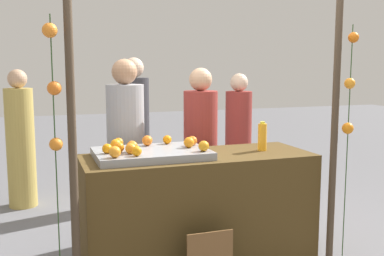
{
  "coord_description": "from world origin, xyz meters",
  "views": [
    {
      "loc": [
        -1.24,
        -3.42,
        1.63
      ],
      "look_at": [
        0.0,
        0.15,
        1.11
      ],
      "focal_mm": 42.88,
      "sensor_mm": 36.0,
      "label": 1
    }
  ],
  "objects_px": {
    "stall_counter": "(198,209)",
    "orange_0": "(131,149)",
    "vendor_right": "(200,158)",
    "orange_1": "(137,151)",
    "juice_bottle": "(262,137)",
    "vendor_left": "(126,159)"
  },
  "relations": [
    {
      "from": "orange_0",
      "to": "vendor_right",
      "type": "xyz_separation_m",
      "value": [
        0.81,
        0.7,
        -0.26
      ]
    },
    {
      "from": "orange_1",
      "to": "juice_bottle",
      "type": "distance_m",
      "value": 1.14
    },
    {
      "from": "orange_0",
      "to": "vendor_right",
      "type": "distance_m",
      "value": 1.11
    },
    {
      "from": "stall_counter",
      "to": "juice_bottle",
      "type": "relative_size",
      "value": 7.54
    },
    {
      "from": "orange_0",
      "to": "orange_1",
      "type": "xyz_separation_m",
      "value": [
        0.03,
        -0.09,
        -0.0
      ]
    },
    {
      "from": "stall_counter",
      "to": "juice_bottle",
      "type": "height_order",
      "value": "juice_bottle"
    },
    {
      "from": "juice_bottle",
      "to": "orange_1",
      "type": "bearing_deg",
      "value": -170.66
    },
    {
      "from": "vendor_left",
      "to": "orange_0",
      "type": "bearing_deg",
      "value": -98.01
    },
    {
      "from": "vendor_left",
      "to": "vendor_right",
      "type": "xyz_separation_m",
      "value": [
        0.71,
        -0.01,
        -0.04
      ]
    },
    {
      "from": "juice_bottle",
      "to": "vendor_left",
      "type": "height_order",
      "value": "vendor_left"
    },
    {
      "from": "orange_0",
      "to": "juice_bottle",
      "type": "xyz_separation_m",
      "value": [
        1.15,
        0.09,
        0.02
      ]
    },
    {
      "from": "stall_counter",
      "to": "vendor_right",
      "type": "bearing_deg",
      "value": 68.11
    },
    {
      "from": "stall_counter",
      "to": "orange_0",
      "type": "relative_size",
      "value": 22.59
    },
    {
      "from": "orange_1",
      "to": "vendor_right",
      "type": "xyz_separation_m",
      "value": [
        0.79,
        0.79,
        -0.26
      ]
    },
    {
      "from": "vendor_left",
      "to": "vendor_right",
      "type": "distance_m",
      "value": 0.72
    },
    {
      "from": "vendor_left",
      "to": "vendor_right",
      "type": "height_order",
      "value": "vendor_left"
    },
    {
      "from": "orange_1",
      "to": "vendor_left",
      "type": "height_order",
      "value": "vendor_left"
    },
    {
      "from": "orange_1",
      "to": "stall_counter",
      "type": "bearing_deg",
      "value": 18.49
    },
    {
      "from": "orange_1",
      "to": "vendor_right",
      "type": "distance_m",
      "value": 1.15
    },
    {
      "from": "vendor_right",
      "to": "orange_0",
      "type": "bearing_deg",
      "value": -139.29
    },
    {
      "from": "orange_0",
      "to": "vendor_right",
      "type": "relative_size",
      "value": 0.05
    },
    {
      "from": "vendor_right",
      "to": "stall_counter",
      "type": "bearing_deg",
      "value": -111.89
    }
  ]
}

